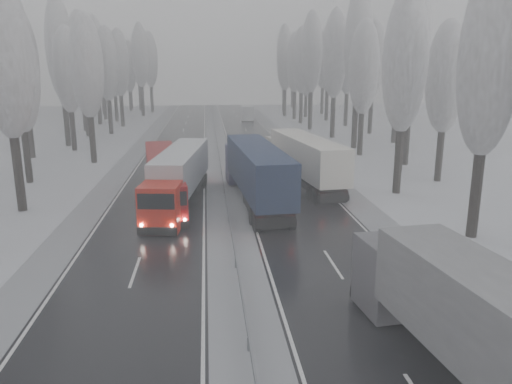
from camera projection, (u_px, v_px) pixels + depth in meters
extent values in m
cube|color=black|center=(283.00, 187.00, 44.25)|extent=(7.50, 200.00, 0.03)
cube|color=black|center=(163.00, 190.00, 43.24)|extent=(7.50, 200.00, 0.03)
cube|color=#919398|center=(224.00, 188.00, 43.75)|extent=(3.00, 200.00, 0.04)
cube|color=#919398|center=(337.00, 186.00, 44.73)|extent=(2.40, 200.00, 0.04)
cube|color=#919398|center=(105.00, 191.00, 42.77)|extent=(2.40, 200.00, 0.04)
cube|color=slate|center=(224.00, 182.00, 43.61)|extent=(0.06, 200.00, 0.32)
cube|color=slate|center=(224.00, 191.00, 41.75)|extent=(0.12, 0.12, 0.60)
cube|color=slate|center=(216.00, 138.00, 72.64)|extent=(0.12, 0.12, 0.60)
cylinder|color=black|center=(476.00, 193.00, 30.68)|extent=(0.68, 0.68, 5.60)
ellipsoid|color=gray|center=(490.00, 59.00, 28.73)|extent=(3.60, 3.60, 11.45)
cylinder|color=black|center=(398.00, 160.00, 41.60)|extent=(0.68, 0.68, 5.62)
ellipsoid|color=gray|center=(405.00, 61.00, 39.65)|extent=(3.60, 3.60, 11.48)
cylinder|color=black|center=(439.00, 155.00, 46.07)|extent=(0.64, 0.64, 4.94)
ellipsoid|color=gray|center=(446.00, 77.00, 44.36)|extent=(3.60, 3.60, 10.09)
cylinder|color=black|center=(400.00, 146.00, 49.81)|extent=(0.66, 0.66, 5.32)
ellipsoid|color=gray|center=(406.00, 68.00, 47.96)|extent=(3.60, 3.60, 10.88)
cylinder|color=black|center=(407.00, 136.00, 53.76)|extent=(0.72, 0.72, 6.31)
ellipsoid|color=gray|center=(413.00, 49.00, 51.57)|extent=(3.60, 3.60, 12.90)
cylinder|color=black|center=(360.00, 133.00, 59.79)|extent=(0.67, 0.67, 5.38)
ellipsoid|color=gray|center=(364.00, 67.00, 57.92)|extent=(3.60, 3.60, 10.98)
cylinder|color=black|center=(398.00, 131.00, 64.35)|extent=(0.62, 0.62, 4.59)
ellipsoid|color=gray|center=(402.00, 79.00, 62.76)|extent=(3.60, 3.60, 9.39)
cylinder|color=black|center=(355.00, 121.00, 64.92)|extent=(0.76, 0.76, 6.95)
ellipsoid|color=gray|center=(359.00, 42.00, 62.50)|extent=(3.60, 3.60, 14.19)
cylinder|color=black|center=(395.00, 119.00, 69.48)|extent=(0.74, 0.74, 6.59)
ellipsoid|color=gray|center=(400.00, 49.00, 67.20)|extent=(3.60, 3.60, 13.46)
cylinder|color=black|center=(333.00, 116.00, 74.85)|extent=(0.72, 0.72, 6.37)
ellipsoid|color=gray|center=(335.00, 54.00, 72.64)|extent=(3.60, 3.60, 13.01)
cylinder|color=black|center=(370.00, 115.00, 79.44)|extent=(0.70, 0.70, 5.97)
ellipsoid|color=gray|center=(373.00, 59.00, 77.37)|extent=(3.60, 3.60, 12.20)
cylinder|color=black|center=(310.00, 110.00, 85.01)|extent=(0.74, 0.74, 6.65)
ellipsoid|color=gray|center=(312.00, 52.00, 82.70)|extent=(3.60, 3.60, 13.59)
cylinder|color=black|center=(346.00, 109.00, 89.64)|extent=(0.71, 0.71, 6.14)
ellipsoid|color=gray|center=(348.00, 58.00, 87.51)|extent=(3.60, 3.60, 12.54)
cylinder|color=black|center=(301.00, 107.00, 94.51)|extent=(0.71, 0.71, 6.05)
ellipsoid|color=gray|center=(302.00, 60.00, 92.41)|extent=(3.60, 3.60, 12.37)
cylinder|color=black|center=(327.00, 105.00, 98.91)|extent=(0.72, 0.72, 6.30)
ellipsoid|color=gray|center=(328.00, 58.00, 96.73)|extent=(3.60, 3.60, 12.87)
cylinder|color=black|center=(294.00, 105.00, 101.79)|extent=(0.70, 0.70, 5.88)
ellipsoid|color=gray|center=(295.00, 62.00, 99.75)|extent=(3.60, 3.60, 12.00)
cylinder|color=black|center=(306.00, 106.00, 106.07)|extent=(0.64, 0.64, 4.86)
ellipsoid|color=gray|center=(306.00, 72.00, 104.39)|extent=(3.60, 3.60, 9.92)
cylinder|color=black|center=(285.00, 102.00, 108.55)|extent=(0.70, 0.70, 5.98)
ellipsoid|color=gray|center=(285.00, 62.00, 106.47)|extent=(3.60, 3.60, 12.21)
cylinder|color=black|center=(322.00, 100.00, 113.27)|extent=(0.71, 0.71, 6.19)
ellipsoid|color=gray|center=(323.00, 60.00, 111.12)|extent=(3.60, 3.60, 12.64)
cylinder|color=black|center=(284.00, 97.00, 118.07)|extent=(0.75, 0.75, 6.86)
ellipsoid|color=gray|center=(284.00, 54.00, 115.69)|extent=(3.60, 3.60, 14.01)
cylinder|color=black|center=(309.00, 99.00, 122.76)|extent=(0.68, 0.68, 5.55)
ellipsoid|color=gray|center=(310.00, 66.00, 120.83)|extent=(3.60, 3.60, 11.33)
cylinder|color=black|center=(284.00, 96.00, 128.52)|extent=(0.71, 0.71, 6.09)
ellipsoid|color=gray|center=(284.00, 62.00, 126.41)|extent=(3.60, 3.60, 12.45)
cylinder|color=black|center=(292.00, 97.00, 132.73)|extent=(0.67, 0.67, 5.49)
ellipsoid|color=gray|center=(293.00, 66.00, 130.82)|extent=(3.60, 3.60, 11.21)
cylinder|color=black|center=(18.00, 172.00, 36.35)|extent=(0.69, 0.69, 5.83)
ellipsoid|color=gray|center=(4.00, 53.00, 34.32)|extent=(3.60, 3.60, 11.92)
cylinder|color=black|center=(27.00, 155.00, 45.49)|extent=(0.65, 0.65, 5.03)
ellipsoid|color=gray|center=(18.00, 75.00, 43.74)|extent=(3.60, 3.60, 10.28)
cylinder|color=black|center=(92.00, 138.00, 55.00)|extent=(0.67, 0.67, 5.44)
ellipsoid|color=gray|center=(87.00, 66.00, 53.12)|extent=(3.60, 3.60, 11.11)
cylinder|color=black|center=(30.00, 133.00, 58.07)|extent=(0.69, 0.69, 5.72)
ellipsoid|color=gray|center=(22.00, 61.00, 56.09)|extent=(3.60, 3.60, 11.69)
cylinder|color=black|center=(73.00, 130.00, 63.29)|extent=(0.66, 0.66, 5.23)
ellipsoid|color=gray|center=(68.00, 69.00, 61.48)|extent=(3.60, 3.60, 10.68)
cylinder|color=black|center=(66.00, 121.00, 66.81)|extent=(0.74, 0.74, 6.60)
ellipsoid|color=gray|center=(60.00, 48.00, 64.52)|extent=(3.60, 3.60, 13.49)
cylinder|color=black|center=(91.00, 122.00, 72.61)|extent=(0.65, 0.65, 5.16)
ellipsoid|color=gray|center=(87.00, 70.00, 70.81)|extent=(3.60, 3.60, 10.54)
cylinder|color=black|center=(87.00, 117.00, 76.26)|extent=(0.69, 0.69, 5.79)
ellipsoid|color=gray|center=(82.00, 61.00, 74.25)|extent=(3.60, 3.60, 11.84)
cylinder|color=black|center=(110.00, 116.00, 79.23)|extent=(0.68, 0.68, 5.64)
ellipsoid|color=gray|center=(106.00, 64.00, 77.27)|extent=(3.60, 3.60, 11.53)
cylinder|color=black|center=(85.00, 111.00, 82.51)|extent=(0.73, 0.73, 6.56)
ellipsoid|color=gray|center=(80.00, 52.00, 80.24)|extent=(3.60, 3.60, 13.40)
cylinder|color=black|center=(122.00, 110.00, 88.96)|extent=(0.69, 0.69, 5.79)
ellipsoid|color=gray|center=(119.00, 62.00, 86.95)|extent=(3.60, 3.60, 11.84)
cylinder|color=black|center=(99.00, 106.00, 92.26)|extent=(0.74, 0.74, 6.65)
ellipsoid|color=gray|center=(95.00, 53.00, 89.96)|extent=(3.60, 3.60, 13.58)
cylinder|color=black|center=(116.00, 108.00, 97.82)|extent=(0.65, 0.65, 5.12)
ellipsoid|color=gray|center=(114.00, 70.00, 96.04)|extent=(3.60, 3.60, 10.46)
cylinder|color=black|center=(105.00, 105.00, 101.31)|extent=(0.69, 0.69, 5.84)
ellipsoid|color=gray|center=(102.00, 63.00, 99.29)|extent=(3.60, 3.60, 11.92)
cylinder|color=black|center=(143.00, 100.00, 108.42)|extent=(0.74, 0.74, 6.67)
ellipsoid|color=gray|center=(140.00, 55.00, 106.10)|extent=(3.60, 3.60, 13.63)
cylinder|color=black|center=(103.00, 100.00, 111.45)|extent=(0.72, 0.72, 6.31)
ellipsoid|color=gray|center=(100.00, 59.00, 109.26)|extent=(3.60, 3.60, 12.88)
cylinder|color=black|center=(152.00, 99.00, 117.63)|extent=(0.72, 0.72, 6.29)
ellipsoid|color=gray|center=(150.00, 59.00, 115.44)|extent=(3.60, 3.60, 12.84)
cylinder|color=black|center=(130.00, 101.00, 121.12)|extent=(0.64, 0.64, 4.86)
ellipsoid|color=gray|center=(128.00, 71.00, 119.44)|extent=(3.60, 3.60, 9.92)
cylinder|color=black|center=(140.00, 96.00, 123.61)|extent=(0.74, 0.74, 6.63)
ellipsoid|color=gray|center=(138.00, 57.00, 121.31)|extent=(3.60, 3.60, 13.54)
cylinder|color=black|center=(131.00, 97.00, 127.31)|extent=(0.69, 0.69, 5.79)
ellipsoid|color=gray|center=(129.00, 64.00, 125.30)|extent=(3.60, 3.60, 11.82)
cube|color=#4A494E|center=(390.00, 273.00, 21.51)|extent=(2.90, 2.99, 3.12)
cube|color=black|center=(377.00, 247.00, 22.56)|extent=(2.39, 0.39, 1.04)
cube|color=black|center=(374.00, 286.00, 23.14)|extent=(2.60, 0.46, 0.52)
cylinder|color=black|center=(373.00, 309.00, 20.78)|extent=(0.49, 1.12, 1.08)
cylinder|color=black|center=(421.00, 304.00, 21.24)|extent=(0.49, 1.12, 1.08)
sphere|color=white|center=(354.00, 279.00, 22.86)|extent=(0.23, 0.23, 0.23)
sphere|color=white|center=(394.00, 275.00, 23.28)|extent=(0.23, 0.23, 0.23)
cube|color=#201D4A|center=(241.00, 162.00, 45.96)|extent=(3.00, 3.10, 3.35)
cube|color=black|center=(239.00, 151.00, 47.10)|extent=(2.57, 0.31, 1.12)
cube|color=black|center=(239.00, 173.00, 47.72)|extent=(2.79, 0.38, 0.56)
cube|color=#152039|center=(258.00, 168.00, 37.37)|extent=(3.94, 14.67, 3.12)
cube|color=black|center=(279.00, 228.00, 30.97)|extent=(2.57, 0.33, 0.50)
cube|color=black|center=(268.00, 210.00, 34.06)|extent=(2.91, 6.30, 0.50)
cube|color=black|center=(277.00, 229.00, 31.61)|extent=(2.56, 0.26, 0.67)
cylinder|color=black|center=(230.00, 178.00, 45.22)|extent=(0.48, 1.19, 1.16)
cylinder|color=black|center=(255.00, 177.00, 45.61)|extent=(0.48, 1.19, 1.16)
cylinder|color=black|center=(253.00, 217.00, 33.50)|extent=(0.48, 1.19, 1.16)
cylinder|color=black|center=(287.00, 215.00, 33.89)|extent=(0.48, 1.19, 1.16)
cylinder|color=black|center=(256.00, 223.00, 32.11)|extent=(0.48, 1.19, 1.16)
cylinder|color=black|center=(292.00, 221.00, 32.51)|extent=(0.48, 1.19, 1.16)
sphere|color=#FF0C05|center=(262.00, 216.00, 30.50)|extent=(0.22, 0.22, 0.22)
sphere|color=#FF0C05|center=(296.00, 214.00, 30.86)|extent=(0.22, 0.22, 0.22)
sphere|color=white|center=(228.00, 169.00, 47.47)|extent=(0.25, 0.25, 0.25)
sphere|color=white|center=(250.00, 168.00, 47.83)|extent=(0.25, 0.25, 0.25)
cube|color=#A29E90|center=(280.00, 152.00, 51.75)|extent=(3.02, 3.12, 3.20)
cube|color=black|center=(277.00, 143.00, 52.83)|extent=(2.44, 0.45, 1.07)
cube|color=black|center=(276.00, 162.00, 53.42)|extent=(2.66, 0.53, 0.53)
cube|color=#BBB8A7|center=(307.00, 155.00, 43.64)|extent=(4.61, 14.11, 2.99)
cube|color=black|center=(337.00, 200.00, 37.61)|extent=(2.45, 0.47, 0.48)
cube|color=black|center=(322.00, 188.00, 40.52)|extent=(3.14, 6.13, 0.48)
cube|color=black|center=(334.00, 201.00, 38.22)|extent=(2.44, 0.40, 0.64)
cylinder|color=black|center=(272.00, 166.00, 50.98)|extent=(0.52, 1.15, 1.11)
cylinder|color=black|center=(293.00, 165.00, 51.50)|extent=(0.52, 1.15, 1.11)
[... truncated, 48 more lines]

